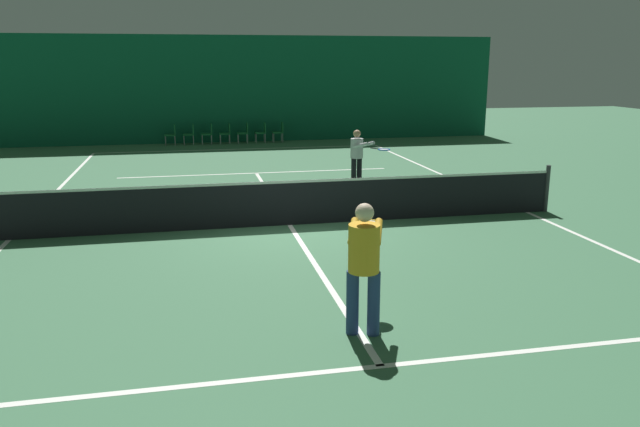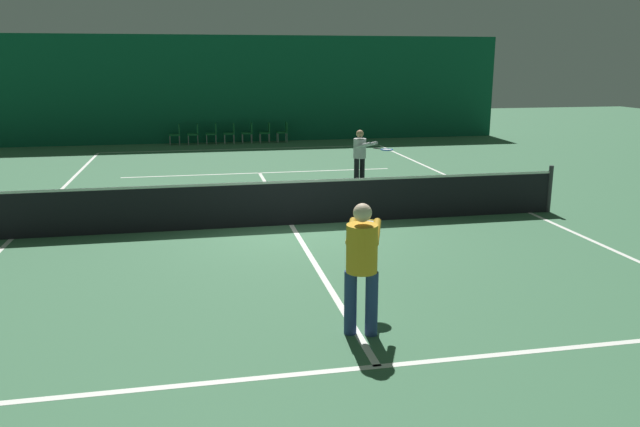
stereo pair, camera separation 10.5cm
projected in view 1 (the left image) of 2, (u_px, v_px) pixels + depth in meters
name	position (u px, v px, depth m)	size (l,w,h in m)	color
ground_plane	(290.00, 225.00, 13.14)	(60.00, 60.00, 0.00)	#3D704C
backdrop_curtain	(234.00, 89.00, 26.18)	(23.00, 0.12, 4.41)	#0F5138
court_line_baseline_far	(241.00, 149.00, 24.45)	(11.00, 0.10, 0.00)	white
court_line_service_far	(256.00, 173.00, 19.22)	(8.25, 0.10, 0.00)	white
court_line_service_near	(381.00, 366.00, 7.06)	(8.25, 0.10, 0.00)	white
court_line_sideline_left	(9.00, 240.00, 12.03)	(0.10, 23.80, 0.00)	white
court_line_sideline_right	(527.00, 212.00, 14.25)	(0.10, 23.80, 0.00)	white
court_line_centre	(290.00, 225.00, 13.14)	(0.10, 12.80, 0.00)	white
tennis_net	(289.00, 201.00, 13.02)	(12.00, 0.10, 1.07)	black
player_near	(364.00, 258.00, 7.71)	(0.79, 1.40, 1.70)	navy
player_far	(358.00, 153.00, 17.20)	(1.01, 1.25, 1.53)	black
courtside_chair_0	(172.00, 133.00, 25.54)	(0.44, 0.44, 0.84)	#99999E
courtside_chair_1	(190.00, 133.00, 25.68)	(0.44, 0.44, 0.84)	#99999E
courtside_chair_2	(209.00, 132.00, 25.83)	(0.44, 0.44, 0.84)	#99999E
courtside_chair_3	(227.00, 132.00, 25.98)	(0.44, 0.44, 0.84)	#99999E
courtside_chair_4	(244.00, 132.00, 26.13)	(0.44, 0.44, 0.84)	#99999E
courtside_chair_5	(262.00, 131.00, 26.28)	(0.44, 0.44, 0.84)	#99999E
courtside_chair_6	(279.00, 131.00, 26.43)	(0.44, 0.44, 0.84)	#99999E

